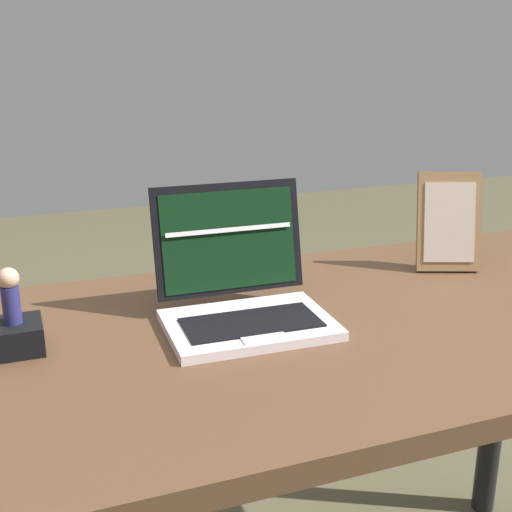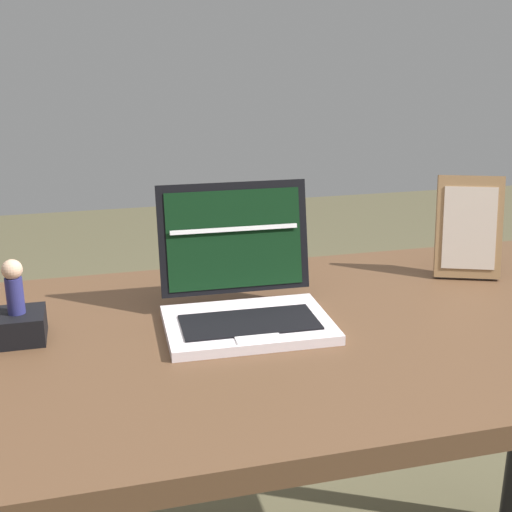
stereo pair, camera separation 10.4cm
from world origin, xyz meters
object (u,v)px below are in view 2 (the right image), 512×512
Objects in this scene: laptop_front at (243,295)px; photo_frame at (469,228)px; figurine_stand at (19,326)px; figurine at (14,284)px.

photo_frame is at bearing 12.81° from laptop_front.
figurine_stand is 0.07m from figurine.
figurine is at bearing 172.87° from figurine_stand.
figurine is (-0.00, 0.00, 0.07)m from figurine_stand.
laptop_front is 1.36× the size of photo_frame.
laptop_front reaches higher than figurine_stand.
photo_frame is 2.45× the size of figurine_stand.
photo_frame is 0.83m from figurine_stand.
figurine is (-0.82, -0.09, -0.01)m from photo_frame.
figurine_stand is at bearing 177.36° from laptop_front.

